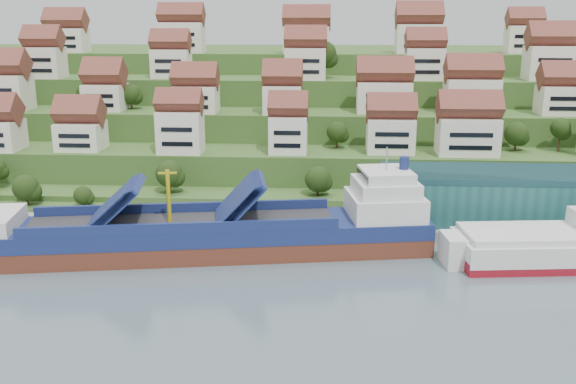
{
  "coord_description": "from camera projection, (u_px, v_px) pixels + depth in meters",
  "views": [
    {
      "loc": [
        10.7,
        -108.06,
        41.36
      ],
      "look_at": [
        3.1,
        14.0,
        8.0
      ],
      "focal_mm": 40.0,
      "sensor_mm": 36.0,
      "label": 1
    }
  ],
  "objects": [
    {
      "name": "warehouse",
      "position": [
        535.0,
        196.0,
        126.93
      ],
      "size": [
        60.0,
        15.0,
        10.0
      ],
      "primitive_type": "cube",
      "color": "#215A58",
      "rests_on": "quay"
    },
    {
      "name": "ground",
      "position": [
        266.0,
        255.0,
        115.58
      ],
      "size": [
        300.0,
        300.0,
        0.0
      ],
      "primitive_type": "plane",
      "color": "slate",
      "rests_on": "ground"
    },
    {
      "name": "flagpole",
      "position": [
        365.0,
        204.0,
        122.31
      ],
      "size": [
        1.28,
        0.16,
        8.0
      ],
      "color": "gray",
      "rests_on": "quay"
    },
    {
      "name": "quay",
      "position": [
        372.0,
        225.0,
        128.53
      ],
      "size": [
        180.0,
        14.0,
        2.2
      ],
      "primitive_type": "cube",
      "color": "gray",
      "rests_on": "ground"
    },
    {
      "name": "second_ship",
      "position": [
        558.0,
        247.0,
        111.16
      ],
      "size": [
        34.43,
        15.85,
        9.65
      ],
      "rotation": [
        0.0,
        0.0,
        0.11
      ],
      "color": "maroon",
      "rests_on": "ground"
    },
    {
      "name": "cargo_ship",
      "position": [
        208.0,
        235.0,
        115.4
      ],
      "size": [
        85.55,
        26.91,
        18.83
      ],
      "rotation": [
        0.0,
        0.0,
        0.17
      ],
      "color": "#5B2A1B",
      "rests_on": "ground"
    },
    {
      "name": "hillside_trees",
      "position": [
        254.0,
        121.0,
        155.11
      ],
      "size": [
        143.58,
        62.0,
        32.04
      ],
      "color": "#233B13",
      "rests_on": "ground"
    },
    {
      "name": "hillside_village",
      "position": [
        298.0,
        85.0,
        167.42
      ],
      "size": [
        161.07,
        64.07,
        28.94
      ],
      "color": "white",
      "rests_on": "ground"
    },
    {
      "name": "hillside",
      "position": [
        295.0,
        113.0,
        212.48
      ],
      "size": [
        260.0,
        128.0,
        31.0
      ],
      "color": "#2D4C1E",
      "rests_on": "ground"
    }
  ]
}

